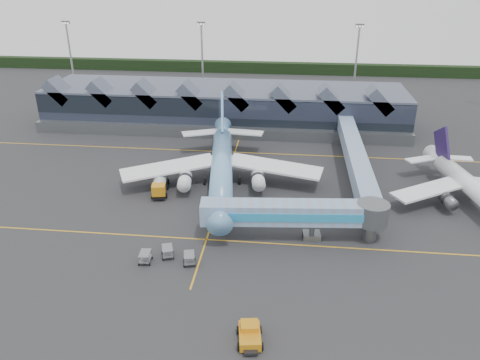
# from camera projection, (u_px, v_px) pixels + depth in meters

# --- Properties ---
(ground) EXTENTS (260.00, 260.00, 0.00)m
(ground) POSITION_uv_depth(u_px,v_px,m) (215.00, 214.00, 77.83)
(ground) COLOR #252527
(ground) RESTS_ON ground
(taxi_stripes) EXTENTS (120.00, 60.00, 0.01)m
(taxi_stripes) POSITION_uv_depth(u_px,v_px,m) (223.00, 188.00, 86.84)
(taxi_stripes) COLOR gold
(taxi_stripes) RESTS_ON ground
(tree_line_far) EXTENTS (260.00, 4.00, 4.00)m
(tree_line_far) POSITION_uv_depth(u_px,v_px,m) (261.00, 67.00, 176.05)
(tree_line_far) COLOR black
(tree_line_far) RESTS_ON ground
(terminal) EXTENTS (90.00, 22.25, 12.52)m
(terminal) POSITION_uv_depth(u_px,v_px,m) (224.00, 106.00, 118.91)
(terminal) COLOR black
(terminal) RESTS_ON ground
(light_masts) EXTENTS (132.40, 42.56, 22.45)m
(light_masts) POSITION_uv_depth(u_px,v_px,m) (326.00, 66.00, 127.02)
(light_masts) COLOR #9C9FA4
(light_masts) RESTS_ON ground
(main_airliner) EXTENTS (37.86, 43.88, 14.10)m
(main_airliner) POSITION_uv_depth(u_px,v_px,m) (222.00, 163.00, 86.73)
(main_airliner) COLOR #6CA1DB
(main_airliner) RESTS_ON ground
(regional_jet) EXTENTS (27.69, 30.63, 10.55)m
(regional_jet) POSITION_uv_depth(u_px,v_px,m) (469.00, 185.00, 80.01)
(regional_jet) COLOR white
(regional_jet) RESTS_ON ground
(jet_bridge) EXTENTS (27.83, 6.37, 6.20)m
(jet_bridge) POSITION_uv_depth(u_px,v_px,m) (305.00, 214.00, 69.10)
(jet_bridge) COLOR #7FA6D3
(jet_bridge) RESTS_ON ground
(fuel_truck) EXTENTS (3.99, 9.46, 3.15)m
(fuel_truck) POSITION_uv_depth(u_px,v_px,m) (160.00, 182.00, 85.12)
(fuel_truck) COLOR black
(fuel_truck) RESTS_ON ground
(pushback_tug) EXTENTS (3.25, 4.62, 1.93)m
(pushback_tug) POSITION_uv_depth(u_px,v_px,m) (250.00, 335.00, 51.41)
(pushback_tug) COLOR orange
(pushback_tug) RESTS_ON ground
(baggage_carts) EXTENTS (7.89, 4.10, 1.56)m
(baggage_carts) POSITION_uv_depth(u_px,v_px,m) (167.00, 255.00, 65.25)
(baggage_carts) COLOR gray
(baggage_carts) RESTS_ON ground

